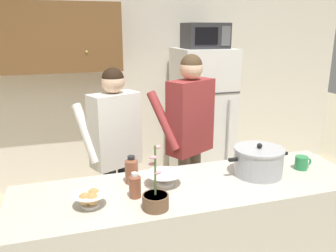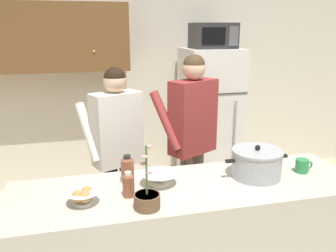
# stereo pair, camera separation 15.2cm
# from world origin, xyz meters

# --- Properties ---
(back_wall_unit) EXTENTS (6.00, 0.48, 2.60)m
(back_wall_unit) POSITION_xyz_m (-0.27, 2.25, 1.41)
(back_wall_unit) COLOR silver
(back_wall_unit) RESTS_ON ground
(kitchen_island) EXTENTS (2.30, 0.68, 0.92)m
(kitchen_island) POSITION_xyz_m (0.00, 0.00, 0.46)
(kitchen_island) COLOR beige
(kitchen_island) RESTS_ON ground
(refrigerator) EXTENTS (0.64, 0.68, 1.67)m
(refrigerator) POSITION_xyz_m (0.84, 1.85, 0.84)
(refrigerator) COLOR white
(refrigerator) RESTS_ON ground
(microwave) EXTENTS (0.48, 0.37, 0.28)m
(microwave) POSITION_xyz_m (0.84, 1.83, 1.81)
(microwave) COLOR #2D2D30
(microwave) RESTS_ON refrigerator
(person_near_pot) EXTENTS (0.59, 0.54, 1.60)m
(person_near_pot) POSITION_xyz_m (-0.37, 0.86, 0.99)
(person_near_pot) COLOR black
(person_near_pot) RESTS_ON ground
(person_by_sink) EXTENTS (0.63, 0.58, 1.69)m
(person_by_sink) POSITION_xyz_m (0.30, 0.86, 1.06)
(person_by_sink) COLOR #726656
(person_by_sink) RESTS_ON ground
(cooking_pot) EXTENTS (0.45, 0.34, 0.23)m
(cooking_pot) POSITION_xyz_m (0.49, 0.03, 1.02)
(cooking_pot) COLOR #ADAFB5
(cooking_pot) RESTS_ON kitchen_island
(coffee_mug) EXTENTS (0.13, 0.09, 0.10)m
(coffee_mug) POSITION_xyz_m (0.84, 0.02, 0.97)
(coffee_mug) COLOR #2D8C4C
(coffee_mug) RESTS_ON kitchen_island
(bread_bowl) EXTENTS (0.20, 0.20, 0.10)m
(bread_bowl) POSITION_xyz_m (-0.66, -0.09, 0.97)
(bread_bowl) COLOR white
(bread_bowl) RESTS_ON kitchen_island
(empty_bowl) EXTENTS (0.24, 0.24, 0.08)m
(empty_bowl) POSITION_xyz_m (-0.18, 0.06, 0.97)
(empty_bowl) COLOR white
(empty_bowl) RESTS_ON kitchen_island
(bottle_near_edge) EXTENTS (0.07, 0.07, 0.16)m
(bottle_near_edge) POSITION_xyz_m (-0.39, -0.05, 1.00)
(bottle_near_edge) COLOR brown
(bottle_near_edge) RESTS_ON kitchen_island
(bottle_mid_counter) EXTENTS (0.09, 0.09, 0.19)m
(bottle_mid_counter) POSITION_xyz_m (-0.37, 0.16, 1.01)
(bottle_mid_counter) COLOR brown
(bottle_mid_counter) RESTS_ON kitchen_island
(potted_orchid) EXTENTS (0.15, 0.15, 0.38)m
(potted_orchid) POSITION_xyz_m (-0.31, -0.22, 0.98)
(potted_orchid) COLOR brown
(potted_orchid) RESTS_ON kitchen_island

